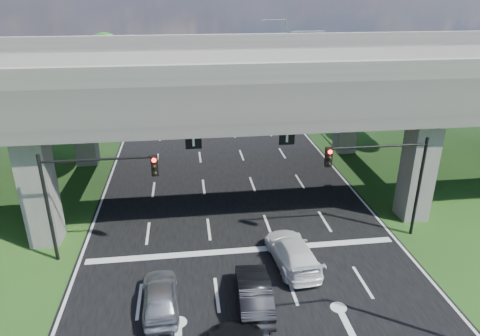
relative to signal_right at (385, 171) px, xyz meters
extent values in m
plane|color=#1B3F14|center=(-7.82, -3.94, -4.19)|extent=(160.00, 160.00, 0.00)
cube|color=black|center=(-7.82, 6.06, -4.17)|extent=(18.00, 120.00, 0.03)
cube|color=#3E3B38|center=(-7.82, 8.06, 3.81)|extent=(80.00, 15.00, 2.00)
cube|color=#65635D|center=(-7.82, 0.81, 5.31)|extent=(80.00, 0.50, 1.00)
cube|color=#65635D|center=(-7.82, 15.31, 5.31)|extent=(80.00, 0.50, 1.00)
cube|color=#65635D|center=(-18.82, 2.06, -0.69)|extent=(1.60, 1.60, 7.00)
cube|color=#65635D|center=(-18.82, 14.06, -0.69)|extent=(1.60, 1.60, 7.00)
cube|color=#65635D|center=(3.18, 2.06, -0.69)|extent=(1.60, 1.60, 7.00)
cube|color=#65635D|center=(3.18, 14.06, -0.69)|extent=(1.60, 1.60, 7.00)
cube|color=black|center=(-10.32, 1.06, 1.81)|extent=(0.85, 0.06, 0.85)
cube|color=black|center=(-5.32, 1.06, 1.81)|extent=(0.85, 0.06, 0.85)
cylinder|color=black|center=(2.18, 0.06, -1.19)|extent=(0.18, 0.18, 6.00)
cylinder|color=black|center=(-0.57, 0.06, 1.41)|extent=(5.50, 0.12, 0.12)
cube|color=black|center=(-3.32, -0.12, 1.01)|extent=(0.35, 0.28, 1.05)
sphere|color=#FF0C05|center=(-3.32, -0.28, 1.36)|extent=(0.22, 0.22, 0.22)
cylinder|color=black|center=(-17.82, 0.06, -1.19)|extent=(0.18, 0.18, 6.00)
cylinder|color=black|center=(-15.07, 0.06, 1.41)|extent=(5.50, 0.12, 0.12)
cube|color=black|center=(-12.32, -0.12, 1.01)|extent=(0.35, 0.28, 1.05)
sphere|color=#FF0C05|center=(-12.32, -0.28, 1.36)|extent=(0.22, 0.22, 0.22)
cylinder|color=gray|center=(2.68, 20.06, 0.81)|extent=(0.16, 0.16, 10.00)
cylinder|color=gray|center=(1.18, 20.06, 5.51)|extent=(3.00, 0.10, 0.10)
cube|color=gray|center=(-0.32, 20.06, 5.41)|extent=(0.60, 0.25, 0.18)
cylinder|color=gray|center=(2.68, 36.06, 0.81)|extent=(0.16, 0.16, 10.00)
cylinder|color=gray|center=(1.18, 36.06, 5.51)|extent=(3.00, 0.10, 0.10)
cube|color=gray|center=(-0.32, 36.06, 5.41)|extent=(0.60, 0.25, 0.18)
cylinder|color=black|center=(-21.82, 22.06, -2.54)|extent=(0.36, 0.36, 3.30)
sphere|color=#174412|center=(-21.82, 22.06, 0.46)|extent=(4.50, 4.50, 4.50)
sphere|color=#174412|center=(-21.42, 21.76, 1.81)|extent=(3.60, 3.60, 3.60)
sphere|color=#174412|center=(-22.12, 22.46, -0.44)|extent=(3.30, 3.30, 3.30)
cylinder|color=black|center=(-24.82, 30.06, -2.76)|extent=(0.36, 0.36, 2.86)
sphere|color=#174412|center=(-24.82, 30.06, -0.16)|extent=(3.90, 3.90, 3.90)
sphere|color=#174412|center=(-24.42, 29.76, 1.01)|extent=(3.12, 3.12, 3.12)
sphere|color=#174412|center=(-25.12, 30.46, -0.94)|extent=(2.86, 2.86, 2.86)
cylinder|color=black|center=(-20.82, 38.06, -2.43)|extent=(0.36, 0.36, 3.52)
sphere|color=#174412|center=(-20.82, 38.06, 0.77)|extent=(4.80, 4.80, 4.80)
sphere|color=#174412|center=(-20.42, 37.76, 2.21)|extent=(3.84, 3.84, 3.84)
sphere|color=#174412|center=(-21.12, 38.46, -0.19)|extent=(3.52, 3.52, 3.52)
cylinder|color=black|center=(5.18, 24.06, -2.65)|extent=(0.36, 0.36, 3.08)
sphere|color=#174412|center=(5.18, 24.06, 0.15)|extent=(4.20, 4.20, 4.20)
sphere|color=#174412|center=(5.58, 23.76, 1.41)|extent=(3.36, 3.36, 3.36)
sphere|color=#174412|center=(4.88, 24.46, -0.69)|extent=(3.08, 3.08, 3.08)
cylinder|color=black|center=(8.18, 32.06, -2.76)|extent=(0.36, 0.36, 2.86)
sphere|color=#174412|center=(8.18, 32.06, -0.16)|extent=(3.90, 3.90, 3.90)
sphere|color=#174412|center=(8.58, 31.76, 1.01)|extent=(3.12, 3.12, 3.12)
sphere|color=#174412|center=(7.88, 32.46, -0.94)|extent=(2.86, 2.86, 2.86)
cylinder|color=black|center=(4.18, 40.06, -2.54)|extent=(0.36, 0.36, 3.30)
sphere|color=#174412|center=(4.18, 40.06, 0.46)|extent=(4.50, 4.50, 4.50)
sphere|color=#174412|center=(4.58, 39.76, 1.81)|extent=(3.60, 3.60, 3.60)
sphere|color=#174412|center=(3.88, 40.46, -0.44)|extent=(3.30, 3.30, 3.30)
imported|color=#B4B6BC|center=(-12.19, -4.52, -3.48)|extent=(1.81, 4.04, 1.35)
imported|color=black|center=(-8.01, -4.86, -3.46)|extent=(1.69, 4.27, 1.38)
imported|color=white|center=(-5.51, -1.98, -3.46)|extent=(2.39, 4.98, 1.40)
camera|label=1|loc=(-10.66, -20.22, 9.17)|focal=32.00mm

